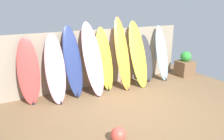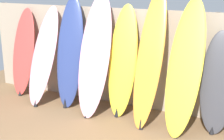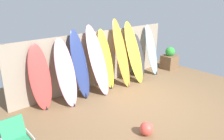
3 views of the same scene
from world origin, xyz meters
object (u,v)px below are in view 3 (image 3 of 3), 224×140
object	(u,v)px
surfboard_navy_2	(80,65)
surfboard_pink_1	(66,72)
surfboard_pink_3	(98,60)
beach_chair	(16,137)
surfboard_skyblue_8	(151,50)
surfboard_orange_5	(121,53)
surfboard_yellow_6	(134,53)
beach_ball	(146,129)
surfboard_yellow_4	(106,60)
planter_box	(169,59)
surfboard_charcoal_7	(139,56)
surfboard_red_0	(40,78)

from	to	relation	value
surfboard_navy_2	surfboard_pink_1	bearing A→B (deg)	-170.03
surfboard_pink_3	beach_chair	bearing A→B (deg)	-158.49
surfboard_pink_3	surfboard_skyblue_8	world-z (taller)	surfboard_pink_3
surfboard_orange_5	surfboard_pink_1	bearing A→B (deg)	179.72
surfboard_yellow_6	beach_ball	distance (m)	3.36
surfboard_yellow_4	planter_box	size ratio (longest dim) A/B	2.10
beach_chair	planter_box	size ratio (longest dim) A/B	0.73
surfboard_charcoal_7	surfboard_pink_3	bearing A→B (deg)	-175.55
surfboard_red_0	surfboard_skyblue_8	distance (m)	4.36
surfboard_red_0	planter_box	xyz separation A→B (m)	(5.37, -0.31, -0.48)
surfboard_yellow_6	beach_chair	xyz separation A→B (m)	(-4.45, -1.11, -0.68)
surfboard_pink_3	surfboard_yellow_6	xyz separation A→B (m)	(1.56, -0.02, -0.02)
surfboard_pink_3	surfboard_yellow_4	distance (m)	0.49
surfboard_yellow_4	planter_box	xyz separation A→B (m)	(3.17, -0.26, -0.55)
surfboard_yellow_4	surfboard_skyblue_8	size ratio (longest dim) A/B	1.02
surfboard_charcoal_7	planter_box	xyz separation A→B (m)	(1.59, -0.27, -0.39)
beach_chair	surfboard_red_0	bearing A→B (deg)	38.49
surfboard_skyblue_8	planter_box	xyz separation A→B (m)	(1.01, -0.16, -0.53)
surfboard_navy_2	beach_chair	bearing A→B (deg)	-151.95
surfboard_pink_3	surfboard_skyblue_8	distance (m)	2.62
planter_box	beach_ball	distance (m)	4.83
planter_box	surfboard_red_0	bearing A→B (deg)	176.67
surfboard_yellow_6	beach_ball	world-z (taller)	surfboard_yellow_6
surfboard_pink_1	beach_ball	xyz separation A→B (m)	(0.51, -2.47, -0.75)
beach_chair	beach_ball	size ratio (longest dim) A/B	2.19
surfboard_pink_1	surfboard_navy_2	size ratio (longest dim) A/B	0.91
beach_ball	surfboard_skyblue_8	bearing A→B (deg)	38.15
surfboard_yellow_6	beach_chair	size ratio (longest dim) A/B	3.12
surfboard_pink_1	surfboard_orange_5	distance (m)	2.09
surfboard_yellow_4	beach_ball	xyz separation A→B (m)	(-1.04, -2.62, -0.79)
surfboard_orange_5	beach_chair	xyz separation A→B (m)	(-3.88, -1.14, -0.75)
surfboard_yellow_4	surfboard_red_0	bearing A→B (deg)	178.69
surfboard_yellow_4	beach_ball	world-z (taller)	surfboard_yellow_4
surfboard_yellow_4	surfboard_yellow_6	xyz separation A→B (m)	(1.10, -0.18, 0.08)
surfboard_navy_2	surfboard_pink_3	size ratio (longest dim) A/B	0.96
surfboard_orange_5	planter_box	distance (m)	2.73
surfboard_skyblue_8	planter_box	world-z (taller)	surfboard_skyblue_8
beach_ball	surfboard_charcoal_7	bearing A→B (deg)	45.02
surfboard_pink_1	surfboard_yellow_4	xyz separation A→B (m)	(1.55, 0.15, 0.03)
surfboard_skyblue_8	beach_chair	world-z (taller)	surfboard_skyblue_8
beach_chair	planter_box	bearing A→B (deg)	-2.01
surfboard_pink_1	beach_ball	world-z (taller)	surfboard_pink_1
surfboard_navy_2	surfboard_skyblue_8	size ratio (longest dim) A/B	1.08
surfboard_pink_1	beach_ball	bearing A→B (deg)	-78.28
surfboard_skyblue_8	beach_ball	world-z (taller)	surfboard_skyblue_8
surfboard_skyblue_8	beach_chair	xyz separation A→B (m)	(-5.51, -1.19, -0.59)
surfboard_red_0	planter_box	world-z (taller)	surfboard_red_0
surfboard_navy_2	surfboard_orange_5	distance (m)	1.56
surfboard_yellow_4	surfboard_orange_5	size ratio (longest dim) A/B	0.87
planter_box	beach_chair	bearing A→B (deg)	-171.04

